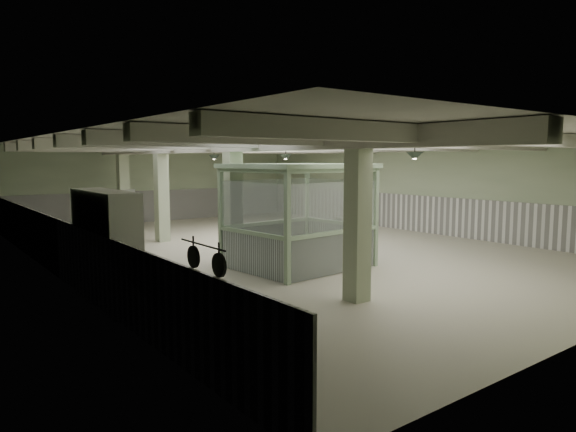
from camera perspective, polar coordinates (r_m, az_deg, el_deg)
floor at (r=17.12m, az=-0.59°, el=-3.69°), size 20.00×20.00×0.00m
ceiling at (r=16.87m, az=-0.61°, el=8.44°), size 14.00×20.00×0.02m
wall_back at (r=25.63m, az=-14.04°, el=3.47°), size 14.00×0.02×3.60m
wall_left at (r=13.94m, az=-24.42°, el=0.94°), size 0.02×20.00×3.60m
wall_right at (r=21.79m, az=14.39°, el=3.01°), size 0.02×20.00×3.60m
wainscot_left at (r=14.07m, az=-24.13°, el=-3.32°), size 0.05×19.90×1.50m
wainscot_right at (r=21.85m, az=14.27°, el=0.26°), size 0.05×19.90×1.50m
wainscot_back at (r=25.67m, az=-13.96°, el=1.13°), size 13.90×0.05×1.50m
girder at (r=15.51m, az=-8.12°, el=7.76°), size 0.45×19.90×0.40m
beam_a at (r=11.72m, az=21.98°, el=8.08°), size 13.90×0.35×0.32m
beam_b at (r=13.19m, az=12.55°, el=8.12°), size 13.90×0.35×0.32m
beam_c at (r=14.93m, az=5.16°, el=8.01°), size 13.90×0.35×0.32m
beam_d at (r=16.87m, az=-0.61°, el=7.83°), size 13.90×0.35×0.32m
beam_e at (r=18.94m, az=-5.15°, el=7.63°), size 13.90×0.35×0.32m
beam_f at (r=21.10m, az=-8.78°, el=7.44°), size 13.90×0.35×0.32m
beam_g at (r=23.33m, az=-11.72°, el=7.26°), size 13.90×0.35×0.32m
column_a at (r=10.73m, az=7.75°, el=0.02°), size 0.42×0.42×3.60m
column_b at (r=14.68m, az=-6.14°, el=1.70°), size 0.42×0.42×3.60m
column_c at (r=19.14m, az=-13.87°, el=2.60°), size 0.42×0.42×3.60m
column_d at (r=22.86m, az=-17.84°, el=3.05°), size 0.42×0.42×3.60m
hook_rail at (r=6.80m, az=-9.52°, el=-3.17°), size 0.02×1.20×0.02m
pendant_front at (r=13.56m, az=13.89°, el=6.47°), size 0.44×0.44×0.22m
pendant_mid at (r=17.56m, az=-0.26°, el=6.56°), size 0.44×0.44×0.22m
pendant_back at (r=21.77m, az=-8.22°, el=6.43°), size 0.44×0.44×0.22m
prep_counter at (r=9.44m, az=-14.25°, el=-9.26°), size 0.85×4.88×0.91m
pitcher_near at (r=7.48m, az=-7.70°, el=-8.48°), size 0.26×0.29×0.31m
pitcher_far at (r=10.30m, az=-16.03°, el=-4.67°), size 0.28×0.29×0.29m
veg_colander at (r=9.97m, az=-15.38°, el=-5.35°), size 0.43×0.43×0.18m
orange_bowl at (r=8.33m, az=-11.53°, el=-7.88°), size 0.29×0.29×0.08m
skillet_near at (r=6.56m, az=-7.67°, el=-5.44°), size 0.04×0.31×0.31m
skillet_far at (r=7.18m, az=-10.46°, el=-4.48°), size 0.04×0.31×0.31m
walkin_cooler at (r=11.51m, az=-19.49°, el=-2.77°), size 1.25×2.66×2.44m
guard_booth at (r=14.08m, az=1.20°, el=1.94°), size 3.77×3.27×2.85m
filing_cabinet at (r=15.81m, az=6.14°, el=-2.31°), size 0.57×0.67×1.23m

